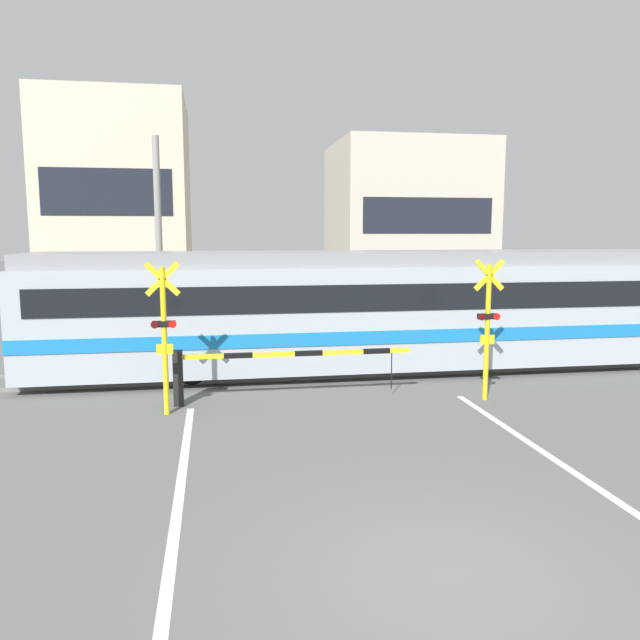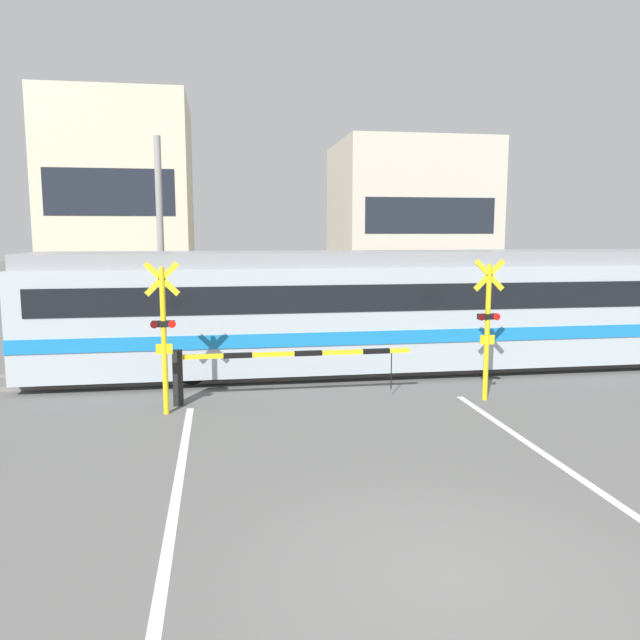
% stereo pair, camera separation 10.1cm
% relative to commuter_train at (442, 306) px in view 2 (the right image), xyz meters
% --- Properties ---
extents(ground_plane, '(160.00, 160.00, 0.00)m').
position_rel_commuter_train_xyz_m(ground_plane, '(-3.52, -9.71, -1.67)').
color(ground_plane, '#60605E').
extents(rail_track_near, '(50.00, 0.10, 0.08)m').
position_rel_commuter_train_xyz_m(rail_track_near, '(-3.52, -0.72, -1.63)').
color(rail_track_near, gray).
rests_on(rail_track_near, ground_plane).
extents(rail_track_far, '(50.00, 0.10, 0.08)m').
position_rel_commuter_train_xyz_m(rail_track_far, '(-3.52, 0.72, -1.63)').
color(rail_track_far, gray).
rests_on(rail_track_far, ground_plane).
extents(road_stripe_left, '(0.14, 10.87, 0.01)m').
position_rel_commuter_train_xyz_m(road_stripe_left, '(-6.43, -8.28, -1.67)').
color(road_stripe_left, white).
rests_on(road_stripe_left, ground_plane).
extents(road_stripe_right, '(0.14, 10.87, 0.01)m').
position_rel_commuter_train_xyz_m(road_stripe_right, '(-0.61, -8.28, -1.67)').
color(road_stripe_right, white).
rests_on(road_stripe_right, ground_plane).
extents(commuter_train, '(20.91, 2.72, 3.12)m').
position_rel_commuter_train_xyz_m(commuter_train, '(0.00, 0.00, 0.00)').
color(commuter_train, '#ADB7C1').
rests_on(commuter_train, ground_plane).
extents(crossing_barrier_near, '(5.10, 0.20, 1.17)m').
position_rel_commuter_train_xyz_m(crossing_barrier_near, '(-5.22, -2.54, -0.84)').
color(crossing_barrier_near, black).
rests_on(crossing_barrier_near, ground_plane).
extents(crossing_barrier_far, '(5.10, 0.20, 1.17)m').
position_rel_commuter_train_xyz_m(crossing_barrier_far, '(-1.82, 2.79, -0.84)').
color(crossing_barrier_far, black).
rests_on(crossing_barrier_far, ground_plane).
extents(crossing_signal_left, '(0.68, 0.15, 3.04)m').
position_rel_commuter_train_xyz_m(crossing_signal_left, '(-6.88, -3.16, 0.00)').
color(crossing_signal_left, yellow).
rests_on(crossing_signal_left, ground_plane).
extents(crossing_signal_right, '(0.68, 0.15, 3.04)m').
position_rel_commuter_train_xyz_m(crossing_signal_right, '(-0.16, -3.16, 0.00)').
color(crossing_signal_right, yellow).
rests_on(crossing_signal_right, ground_plane).
extents(pedestrian, '(0.38, 0.22, 1.60)m').
position_rel_commuter_train_xyz_m(pedestrian, '(-2.67, 5.69, -0.76)').
color(pedestrian, '#33384C').
rests_on(pedestrian, ground_plane).
extents(building_left_of_street, '(6.19, 6.54, 9.53)m').
position_rel_commuter_train_xyz_m(building_left_of_street, '(-10.13, 14.60, 3.09)').
color(building_left_of_street, beige).
rests_on(building_left_of_street, ground_plane).
extents(building_right_of_street, '(7.11, 6.54, 7.92)m').
position_rel_commuter_train_xyz_m(building_right_of_street, '(3.55, 14.60, 2.29)').
color(building_right_of_street, beige).
rests_on(building_right_of_street, ground_plane).
extents(utility_pole_streetside, '(0.22, 0.22, 6.63)m').
position_rel_commuter_train_xyz_m(utility_pole_streetside, '(-7.63, 5.29, 1.64)').
color(utility_pole_streetside, gray).
rests_on(utility_pole_streetside, ground_plane).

